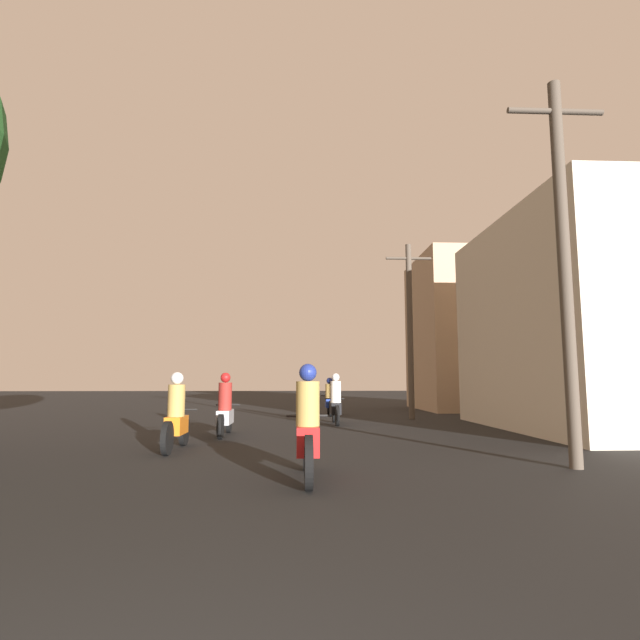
# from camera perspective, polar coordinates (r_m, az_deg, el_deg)

# --- Properties ---
(motorcycle_red) EXTENTS (0.60, 2.00, 1.56)m
(motorcycle_red) POSITION_cam_1_polar(r_m,az_deg,el_deg) (6.96, -1.42, -12.70)
(motorcycle_red) COLOR black
(motorcycle_red) RESTS_ON ground_plane
(motorcycle_orange) EXTENTS (0.60, 1.96, 1.49)m
(motorcycle_orange) POSITION_cam_1_polar(r_m,az_deg,el_deg) (10.16, -16.08, -10.75)
(motorcycle_orange) COLOR black
(motorcycle_orange) RESTS_ON ground_plane
(motorcycle_silver) EXTENTS (0.60, 1.99, 1.51)m
(motorcycle_silver) POSITION_cam_1_polar(r_m,az_deg,el_deg) (12.44, -10.79, -10.15)
(motorcycle_silver) COLOR black
(motorcycle_silver) RESTS_ON ground_plane
(motorcycle_black) EXTENTS (0.60, 1.87, 1.54)m
(motorcycle_black) POSITION_cam_1_polar(r_m,az_deg,el_deg) (15.43, 1.79, -9.51)
(motorcycle_black) COLOR black
(motorcycle_black) RESTS_ON ground_plane
(motorcycle_blue) EXTENTS (0.60, 1.87, 1.42)m
(motorcycle_blue) POSITION_cam_1_polar(r_m,az_deg,el_deg) (19.22, 1.10, -9.12)
(motorcycle_blue) COLOR black
(motorcycle_blue) RESTS_ON ground_plane
(building_right_near) EXTENTS (5.21, 7.57, 5.79)m
(building_right_near) POSITION_cam_1_polar(r_m,az_deg,el_deg) (15.65, 28.92, -0.28)
(building_right_near) COLOR beige
(building_right_near) RESTS_ON ground_plane
(building_right_far) EXTENTS (5.60, 5.53, 6.98)m
(building_right_far) POSITION_cam_1_polar(r_m,az_deg,el_deg) (24.18, 17.65, -1.42)
(building_right_far) COLOR tan
(building_right_far) RESTS_ON ground_plane
(utility_pole_near) EXTENTS (1.60, 0.20, 6.24)m
(utility_pole_near) POSITION_cam_1_polar(r_m,az_deg,el_deg) (8.89, 26.11, 6.46)
(utility_pole_near) COLOR #4C4238
(utility_pole_near) RESTS_ON ground_plane
(utility_pole_far) EXTENTS (1.60, 0.20, 6.11)m
(utility_pole_far) POSITION_cam_1_polar(r_m,az_deg,el_deg) (17.62, 10.24, -0.64)
(utility_pole_far) COLOR #4C4238
(utility_pole_far) RESTS_ON ground_plane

